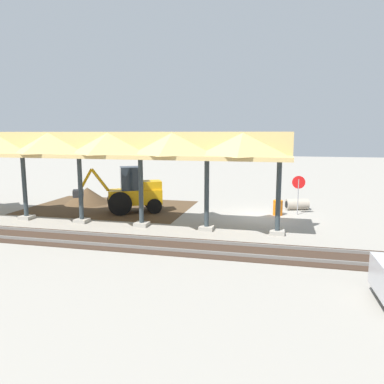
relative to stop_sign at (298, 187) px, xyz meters
name	(u,v)px	position (x,y,z in m)	size (l,w,h in m)	color
ground_plane	(259,216)	(2.20, 0.85, -1.69)	(120.00, 120.00, 0.00)	gray
dirt_work_zone	(110,207)	(11.91, 0.56, -1.68)	(10.36, 7.00, 0.01)	#4C3823
platform_canopy	(78,146)	(11.55, 4.79, 2.48)	(22.05, 3.20, 4.90)	#9E998E
rail_tracks	(249,251)	(2.20, 7.84, -1.66)	(60.00, 2.58, 0.15)	slate
stop_sign	(298,187)	(0.00, 0.00, 0.00)	(0.76, 0.06, 2.34)	gray
backhoe	(133,192)	(9.86, 1.63, -0.42)	(5.14, 3.46, 2.82)	orange
dirt_mound	(88,203)	(14.08, -0.45, -1.69)	(6.03, 6.03, 2.21)	#4C3823
concrete_pipe	(297,204)	(-0.02, -1.54, -1.34)	(1.55, 1.13, 0.70)	#9E9384
traffic_barrel	(278,208)	(1.15, 0.40, -1.24)	(0.56, 0.56, 0.90)	orange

